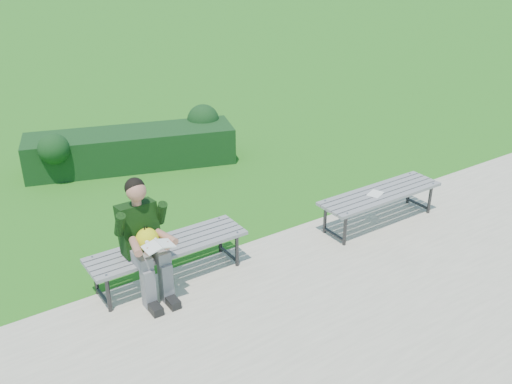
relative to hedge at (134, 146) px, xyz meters
name	(u,v)px	position (x,y,z in m)	size (l,w,h in m)	color
ground	(239,247)	(0.00, -3.22, -0.34)	(80.00, 80.00, 0.00)	#396F23
walkway	(330,319)	(0.00, -4.97, -0.33)	(30.00, 3.50, 0.02)	#B9AE99
hedge	(134,146)	(0.00, 0.00, 0.00)	(3.45, 1.83, 0.85)	#103A13
bench_left	(168,249)	(-1.04, -3.40, 0.08)	(1.80, 0.50, 0.46)	gray
bench_right	(380,196)	(1.89, -3.75, 0.08)	(1.80, 0.50, 0.46)	gray
seated_boy	(144,236)	(-1.34, -3.50, 0.38)	(0.56, 0.76, 1.31)	gray
paper_sheet	(375,194)	(1.79, -3.75, 0.13)	(0.26, 0.23, 0.01)	white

